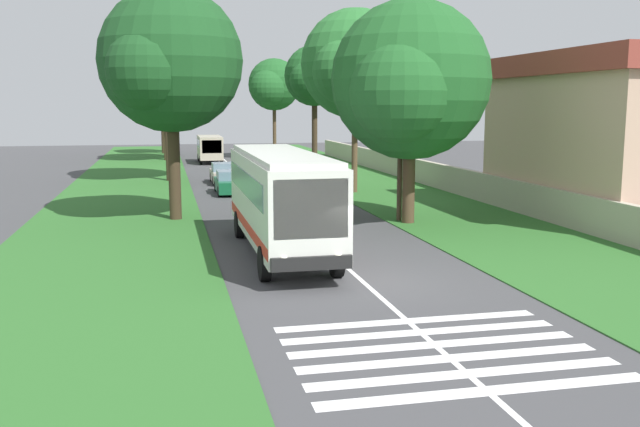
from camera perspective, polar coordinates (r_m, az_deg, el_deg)
ground at (r=21.76m, az=3.56°, el=-5.61°), size 160.00×160.00×0.00m
grass_verge_left at (r=35.73m, az=-16.11°, el=-0.23°), size 120.00×8.00×0.04m
grass_verge_right at (r=38.33m, az=9.15°, el=0.60°), size 120.00×8.00×0.04m
centre_line at (r=36.14m, az=-3.03°, el=0.18°), size 110.00×0.16×0.01m
coach_bus at (r=25.59m, az=-3.26°, el=1.46°), size 11.16×2.62×3.73m
zebra_crossing at (r=16.10m, az=9.86°, el=-10.95°), size 4.95×6.80×0.01m
trailing_car_0 at (r=43.65m, az=-7.27°, el=2.48°), size 4.30×1.78×1.43m
trailing_car_1 at (r=49.57m, az=-7.79°, el=3.22°), size 4.30×1.78×1.43m
trailing_car_2 at (r=59.14m, az=-5.09°, el=4.16°), size 4.30×1.78×1.43m
trailing_minibus_0 at (r=67.41m, az=-8.94°, el=5.40°), size 6.00×2.14×2.53m
roadside_tree_left_0 at (r=51.52m, az=-12.61°, el=12.32°), size 8.61×7.42×12.63m
roadside_tree_left_1 at (r=81.17m, az=-12.79°, el=9.21°), size 6.61×5.52×9.19m
roadside_tree_left_2 at (r=71.05m, az=-12.69°, el=10.09°), size 9.06×7.30×11.06m
roadside_tree_left_3 at (r=33.98m, az=-12.21°, el=11.78°), size 7.70×6.66×10.76m
roadside_tree_right_0 at (r=32.26m, az=7.04°, el=10.39°), size 8.33×7.16×10.06m
roadside_tree_right_1 at (r=53.92m, az=-0.57°, el=10.99°), size 5.24×4.58×9.87m
roadside_tree_right_2 at (r=43.63m, az=2.66°, el=11.84°), size 7.68×6.64×11.18m
roadside_tree_right_3 at (r=72.32m, az=-3.88°, el=10.27°), size 6.58×5.25×10.05m
utility_pole at (r=32.88m, az=6.53°, el=5.94°), size 0.24×1.40×7.24m
roadside_wall at (r=44.12m, az=10.90°, el=2.69°), size 70.00×0.40×1.59m
roadside_building at (r=37.70m, az=23.92°, el=5.88°), size 12.91×10.17×7.87m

